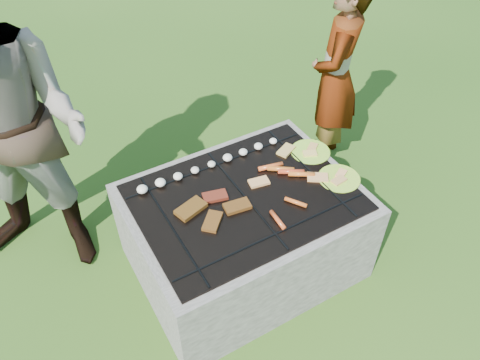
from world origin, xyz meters
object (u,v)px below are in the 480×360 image
object	(u,v)px
fire_pit	(244,234)
plate_far	(310,152)
plate_near	(339,179)
cook	(336,78)
bystander	(6,136)

from	to	relation	value
fire_pit	plate_far	xyz separation A→B (m)	(0.56, 0.13, 0.33)
plate_near	cook	world-z (taller)	cook
plate_far	plate_near	distance (m)	0.28
bystander	cook	bearing A→B (deg)	35.63
plate_near	cook	xyz separation A→B (m)	(0.54, 0.74, 0.14)
plate_near	bystander	bearing A→B (deg)	152.20
bystander	plate_far	bearing A→B (deg)	19.25
fire_pit	cook	distance (m)	1.33
cook	bystander	distance (m)	2.16
cook	bystander	bearing A→B (deg)	-44.82
bystander	plate_near	bearing A→B (deg)	10.72
fire_pit	plate_near	world-z (taller)	plate_near
plate_far	bystander	distance (m)	1.74
fire_pit	cook	bearing A→B (deg)	28.00
plate_far	plate_near	bearing A→B (deg)	-90.05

